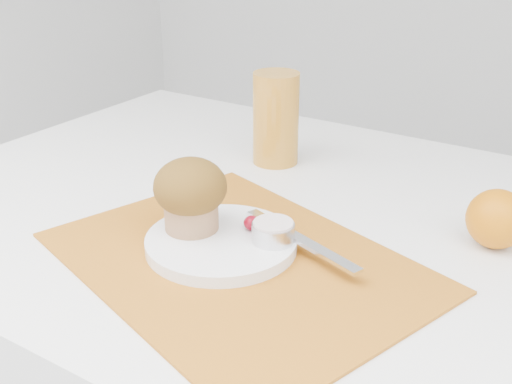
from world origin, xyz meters
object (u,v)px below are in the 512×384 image
Objects in this scene: juice_glass at (276,118)px; muffin at (190,193)px; orange at (497,219)px; plate at (221,242)px.

juice_glass is 0.30m from muffin.
orange is at bearing -14.38° from juice_glass.
orange is 0.81× the size of muffin.
muffin reaches higher than orange.
plate is 1.25× the size of juice_glass.
plate is 0.35m from orange.
orange is 0.40m from juice_glass.
juice_glass reaches higher than muffin.
muffin is (0.05, -0.30, -0.01)m from juice_glass.
juice_glass reaches higher than plate.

